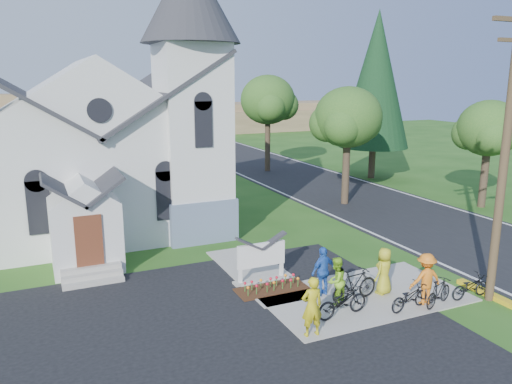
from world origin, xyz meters
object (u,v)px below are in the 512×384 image
church_sign (261,255)px  bike_0 (342,302)px  cyclist_3 (426,279)px  utility_pole (507,144)px  bike_1 (354,285)px  cyclist_4 (384,271)px  cyclist_2 (323,271)px  bike_3 (439,292)px  cyclist_1 (336,281)px  bike_4 (470,286)px  cyclist_0 (312,306)px  bike_2 (410,297)px

church_sign → bike_0: size_ratio=1.16×
cyclist_3 → utility_pole: bearing=173.2°
bike_1 → cyclist_4: size_ratio=1.13×
cyclist_2 → bike_3: (3.06, -2.32, -0.41)m
bike_0 → bike_3: bike_0 is taller
cyclist_1 → bike_4: (4.47, -1.54, -0.39)m
cyclist_1 → cyclist_3: bearing=132.3°
church_sign → utility_pole: size_ratio=0.22×
bike_3 → cyclist_2: bearing=34.2°
cyclist_2 → bike_4: size_ratio=1.09×
cyclist_0 → bike_3: size_ratio=1.18×
church_sign → bike_4: 7.38m
cyclist_0 → cyclist_3: size_ratio=1.04×
cyclist_0 → cyclist_1: cyclist_0 is taller
bike_0 → cyclist_4: 2.50m
cyclist_1 → cyclist_2: cyclist_2 is taller
utility_pole → bike_3: (-2.09, 0.30, -4.89)m
bike_2 → bike_3: size_ratio=1.07×
cyclist_0 → bike_0: 1.69m
cyclist_4 → bike_1: bearing=-16.8°
cyclist_3 → bike_4: 1.83m
bike_2 → bike_4: bike_2 is taller
utility_pole → cyclist_1: 7.10m
bike_0 → church_sign: bearing=11.2°
cyclist_1 → bike_4: 4.75m
church_sign → cyclist_4: bearing=-39.8°
church_sign → bike_1: church_sign is taller
bike_3 → cyclist_3: bearing=26.4°
bike_0 → bike_2: bearing=-107.8°
cyclist_2 → bike_4: (4.49, -2.32, -0.46)m
bike_1 → bike_3: size_ratio=1.22×
cyclist_0 → bike_1: size_ratio=0.97×
cyclist_1 → utility_pole: bearing=136.8°
bike_3 → bike_0: bearing=60.1°
cyclist_1 → bike_2: bearing=121.6°
cyclist_2 → cyclist_3: bearing=132.6°
cyclist_2 → cyclist_0: bearing=40.6°
bike_0 → bike_4: size_ratio=1.18×
church_sign → bike_2: church_sign is taller
bike_0 → cyclist_3: (3.05, -0.36, 0.38)m
bike_0 → cyclist_1: (0.32, 0.87, 0.32)m
cyclist_0 → bike_2: (3.79, 0.15, -0.48)m
cyclist_2 → cyclist_4: size_ratio=1.05×
cyclist_2 → bike_3: size_ratio=1.13×
cyclist_1 → cyclist_3: cyclist_3 is taller
cyclist_1 → cyclist_4: cyclist_4 is taller
cyclist_2 → bike_2: (1.98, -2.15, -0.44)m
bike_4 → cyclist_1: bearing=71.5°
church_sign → cyclist_0: cyclist_0 is taller
church_sign → bike_3: bearing=-44.5°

